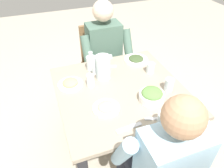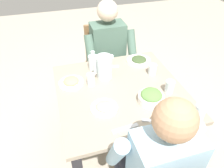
{
  "view_description": "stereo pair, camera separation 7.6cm",
  "coord_description": "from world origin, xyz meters",
  "px_view_note": "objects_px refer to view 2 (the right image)",
  "views": [
    {
      "loc": [
        0.48,
        1.12,
        1.71
      ],
      "look_at": [
        0.06,
        -0.03,
        0.75
      ],
      "focal_mm": 34.04,
      "sensor_mm": 36.0,
      "label": 1
    },
    {
      "loc": [
        0.41,
        1.15,
        1.71
      ],
      "look_at": [
        0.06,
        -0.03,
        0.75
      ],
      "focal_mm": 34.04,
      "sensor_mm": 36.0,
      "label": 2
    }
  ],
  "objects_px": {
    "plate_dolmas": "(139,60)",
    "diner_far": "(153,161)",
    "plate_beans": "(104,107)",
    "chair_near": "(105,60)",
    "dining_table": "(120,101)",
    "water_glass_near_right": "(91,80)",
    "diner_near": "(111,58)",
    "oil_carafe": "(93,63)",
    "salad_bowl": "(151,97)",
    "water_pitcher": "(104,67)",
    "water_glass_near_left": "(160,121)",
    "water_glass_far_left": "(170,87)",
    "water_glass_far_right": "(152,69)",
    "water_glass_by_pitcher": "(200,112)",
    "plate_fries": "(71,82)"
  },
  "relations": [
    {
      "from": "plate_dolmas",
      "to": "diner_far",
      "type": "bearing_deg",
      "value": 72.8
    },
    {
      "from": "plate_beans",
      "to": "chair_near",
      "type": "bearing_deg",
      "value": -105.4
    },
    {
      "from": "dining_table",
      "to": "water_glass_near_right",
      "type": "relative_size",
      "value": 9.13
    },
    {
      "from": "diner_near",
      "to": "oil_carafe",
      "type": "bearing_deg",
      "value": 46.74
    },
    {
      "from": "salad_bowl",
      "to": "plate_beans",
      "type": "bearing_deg",
      "value": -4.13
    },
    {
      "from": "dining_table",
      "to": "water_pitcher",
      "type": "relative_size",
      "value": 4.89
    },
    {
      "from": "chair_near",
      "to": "plate_dolmas",
      "type": "distance_m",
      "value": 0.53
    },
    {
      "from": "water_glass_near_right",
      "to": "water_glass_near_left",
      "type": "relative_size",
      "value": 1.13
    },
    {
      "from": "salad_bowl",
      "to": "water_glass_far_left",
      "type": "height_order",
      "value": "water_glass_far_left"
    },
    {
      "from": "plate_beans",
      "to": "water_glass_far_left",
      "type": "xyz_separation_m",
      "value": [
        -0.5,
        -0.03,
        0.03
      ]
    },
    {
      "from": "dining_table",
      "to": "water_glass_far_left",
      "type": "bearing_deg",
      "value": 159.23
    },
    {
      "from": "dining_table",
      "to": "water_pitcher",
      "type": "xyz_separation_m",
      "value": [
        0.07,
        -0.19,
        0.21
      ]
    },
    {
      "from": "diner_near",
      "to": "dining_table",
      "type": "bearing_deg",
      "value": 81.33
    },
    {
      "from": "plate_beans",
      "to": "water_glass_far_right",
      "type": "distance_m",
      "value": 0.55
    },
    {
      "from": "water_glass_near_right",
      "to": "water_glass_far_right",
      "type": "height_order",
      "value": "water_glass_near_right"
    },
    {
      "from": "water_glass_by_pitcher",
      "to": "plate_beans",
      "type": "bearing_deg",
      "value": -24.3
    },
    {
      "from": "plate_fries",
      "to": "water_glass_by_pitcher",
      "type": "bearing_deg",
      "value": 141.03
    },
    {
      "from": "water_glass_far_right",
      "to": "chair_near",
      "type": "bearing_deg",
      "value": -71.06
    },
    {
      "from": "diner_near",
      "to": "water_glass_near_right",
      "type": "relative_size",
      "value": 11.46
    },
    {
      "from": "plate_fries",
      "to": "chair_near",
      "type": "bearing_deg",
      "value": -125.97
    },
    {
      "from": "plate_fries",
      "to": "diner_near",
      "type": "bearing_deg",
      "value": -137.96
    },
    {
      "from": "salad_bowl",
      "to": "plate_fries",
      "type": "relative_size",
      "value": 0.93
    },
    {
      "from": "water_glass_near_right",
      "to": "water_glass_far_right",
      "type": "distance_m",
      "value": 0.51
    },
    {
      "from": "diner_far",
      "to": "plate_dolmas",
      "type": "bearing_deg",
      "value": -107.2
    },
    {
      "from": "water_glass_far_right",
      "to": "water_glass_far_left",
      "type": "relative_size",
      "value": 0.89
    },
    {
      "from": "dining_table",
      "to": "water_glass_by_pitcher",
      "type": "relative_size",
      "value": 8.83
    },
    {
      "from": "plate_dolmas",
      "to": "water_glass_near_left",
      "type": "distance_m",
      "value": 0.76
    },
    {
      "from": "water_glass_by_pitcher",
      "to": "water_glass_near_left",
      "type": "xyz_separation_m",
      "value": [
        0.27,
        -0.0,
        -0.01
      ]
    },
    {
      "from": "water_glass_near_right",
      "to": "oil_carafe",
      "type": "xyz_separation_m",
      "value": [
        -0.07,
        -0.22,
        0.01
      ]
    },
    {
      "from": "water_glass_near_right",
      "to": "water_glass_near_left",
      "type": "distance_m",
      "value": 0.61
    },
    {
      "from": "salad_bowl",
      "to": "water_glass_by_pitcher",
      "type": "distance_m",
      "value": 0.32
    },
    {
      "from": "diner_far",
      "to": "water_glass_far_left",
      "type": "xyz_separation_m",
      "value": [
        -0.33,
        -0.44,
        0.12
      ]
    },
    {
      "from": "diner_far",
      "to": "water_glass_far_left",
      "type": "bearing_deg",
      "value": -126.31
    },
    {
      "from": "plate_beans",
      "to": "water_glass_near_right",
      "type": "bearing_deg",
      "value": -83.95
    },
    {
      "from": "diner_near",
      "to": "oil_carafe",
      "type": "height_order",
      "value": "diner_near"
    },
    {
      "from": "chair_near",
      "to": "water_glass_near_right",
      "type": "relative_size",
      "value": 8.56
    },
    {
      "from": "diner_far",
      "to": "water_glass_by_pitcher",
      "type": "height_order",
      "value": "diner_far"
    },
    {
      "from": "water_pitcher",
      "to": "chair_near",
      "type": "bearing_deg",
      "value": -105.58
    },
    {
      "from": "diner_far",
      "to": "plate_beans",
      "type": "bearing_deg",
      "value": -67.61
    },
    {
      "from": "water_glass_far_right",
      "to": "diner_near",
      "type": "bearing_deg",
      "value": -63.42
    },
    {
      "from": "plate_dolmas",
      "to": "oil_carafe",
      "type": "relative_size",
      "value": 1.3
    },
    {
      "from": "salad_bowl",
      "to": "water_glass_near_left",
      "type": "xyz_separation_m",
      "value": [
        0.04,
        0.22,
        0.0
      ]
    },
    {
      "from": "chair_near",
      "to": "water_pitcher",
      "type": "xyz_separation_m",
      "value": [
        0.16,
        0.58,
        0.31
      ]
    },
    {
      "from": "water_glass_by_pitcher",
      "to": "oil_carafe",
      "type": "distance_m",
      "value": 0.91
    },
    {
      "from": "water_glass_near_right",
      "to": "water_glass_by_pitcher",
      "type": "height_order",
      "value": "water_glass_by_pitcher"
    },
    {
      "from": "plate_beans",
      "to": "plate_dolmas",
      "type": "bearing_deg",
      "value": -132.55
    },
    {
      "from": "water_pitcher",
      "to": "plate_fries",
      "type": "height_order",
      "value": "water_pitcher"
    },
    {
      "from": "oil_carafe",
      "to": "salad_bowl",
      "type": "bearing_deg",
      "value": 119.22
    },
    {
      "from": "chair_near",
      "to": "diner_far",
      "type": "relative_size",
      "value": 0.75
    },
    {
      "from": "diner_far",
      "to": "plate_dolmas",
      "type": "height_order",
      "value": "diner_far"
    }
  ]
}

